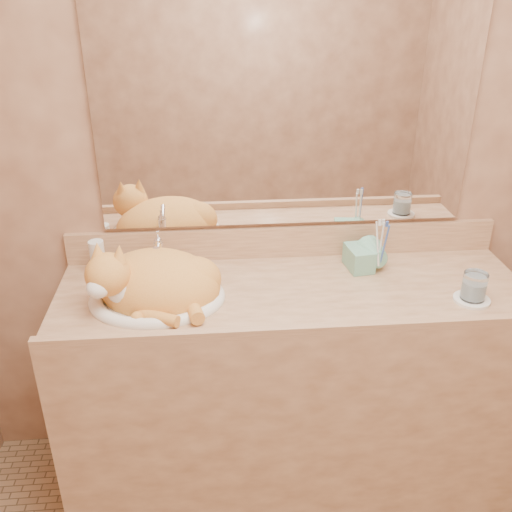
{
  "coord_description": "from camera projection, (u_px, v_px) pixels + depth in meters",
  "views": [
    {
      "loc": [
        -0.27,
        -0.93,
        1.82
      ],
      "look_at": [
        -0.13,
        0.7,
        1.0
      ],
      "focal_mm": 40.0,
      "sensor_mm": 36.0,
      "label": 1
    }
  ],
  "objects": [
    {
      "name": "wall_back",
      "position": [
        286.0,
        152.0,
        1.99
      ],
      "size": [
        2.4,
        0.02,
        2.5
      ],
      "primitive_type": "cube",
      "color": "brown",
      "rests_on": "ground"
    },
    {
      "name": "vanity_counter",
      "position": [
        290.0,
        390.0,
        2.12
      ],
      "size": [
        1.6,
        0.55,
        0.85
      ],
      "primitive_type": null,
      "color": "#8D5E3F",
      "rests_on": "floor"
    },
    {
      "name": "mirror",
      "position": [
        287.0,
        113.0,
        1.92
      ],
      "size": [
        1.3,
        0.02,
        0.8
      ],
      "primitive_type": "cube",
      "color": "white",
      "rests_on": "wall_back"
    },
    {
      "name": "sink_basin",
      "position": [
        156.0,
        282.0,
        1.84
      ],
      "size": [
        0.44,
        0.36,
        0.14
      ],
      "primitive_type": null,
      "rotation": [
        0.0,
        0.0,
        -0.0
      ],
      "color": "white",
      "rests_on": "vanity_counter"
    },
    {
      "name": "faucet",
      "position": [
        159.0,
        256.0,
        1.99
      ],
      "size": [
        0.07,
        0.12,
        0.16
      ],
      "primitive_type": null,
      "rotation": [
        0.0,
        0.0,
        0.34
      ],
      "color": "white",
      "rests_on": "vanity_counter"
    },
    {
      "name": "cat",
      "position": [
        152.0,
        280.0,
        1.85
      ],
      "size": [
        0.5,
        0.45,
        0.23
      ],
      "primitive_type": null,
      "rotation": [
        0.0,
        0.0,
        -0.31
      ],
      "color": "orange",
      "rests_on": "sink_basin"
    },
    {
      "name": "soap_dispenser",
      "position": [
        367.0,
        253.0,
        1.98
      ],
      "size": [
        0.09,
        0.1,
        0.18
      ],
      "primitive_type": "imported",
      "rotation": [
        0.0,
        0.0,
        0.13
      ],
      "color": "#6EB093",
      "rests_on": "vanity_counter"
    },
    {
      "name": "toothbrush_cup",
      "position": [
        380.0,
        261.0,
        2.01
      ],
      "size": [
        0.13,
        0.13,
        0.1
      ],
      "primitive_type": "imported",
      "rotation": [
        0.0,
        0.0,
        0.19
      ],
      "color": "#6EB093",
      "rests_on": "vanity_counter"
    },
    {
      "name": "toothbrushes",
      "position": [
        382.0,
        242.0,
        1.98
      ],
      "size": [
        0.03,
        0.03,
        0.21
      ],
      "primitive_type": null,
      "color": "silver",
      "rests_on": "toothbrush_cup"
    },
    {
      "name": "saucer",
      "position": [
        472.0,
        300.0,
        1.86
      ],
      "size": [
        0.12,
        0.12,
        0.01
      ],
      "primitive_type": "cylinder",
      "color": "white",
      "rests_on": "vanity_counter"
    },
    {
      "name": "water_glass",
      "position": [
        474.0,
        286.0,
        1.84
      ],
      "size": [
        0.08,
        0.08,
        0.09
      ],
      "primitive_type": "cylinder",
      "color": "white",
      "rests_on": "saucer"
    },
    {
      "name": "lotion_bottle",
      "position": [
        98.0,
        258.0,
        2.01
      ],
      "size": [
        0.05,
        0.05,
        0.13
      ],
      "primitive_type": "cylinder",
      "color": "silver",
      "rests_on": "vanity_counter"
    }
  ]
}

